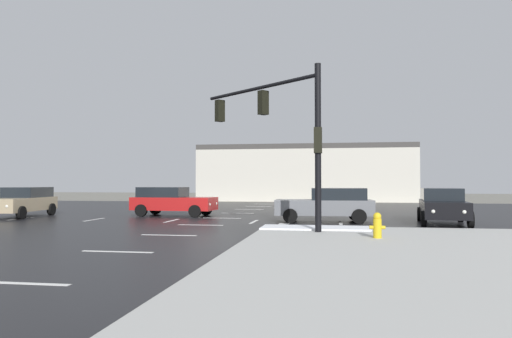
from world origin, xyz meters
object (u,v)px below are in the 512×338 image
sedan_red (171,201)px  sedan_black (443,205)px  fire_hydrant (377,225)px  traffic_signal_mast (282,122)px  sedan_grey (327,204)px  sedan_tan (23,201)px

sedan_red → sedan_black: size_ratio=0.99×
sedan_black → fire_hydrant: bearing=-19.2°
traffic_signal_mast → sedan_grey: (1.65, 4.57, -3.29)m
sedan_grey → sedan_black: same height
traffic_signal_mast → sedan_tan: size_ratio=1.27×
traffic_signal_mast → sedan_black: 8.69m
fire_hydrant → sedan_red: size_ratio=0.17×
fire_hydrant → sedan_tan: sedan_tan is taller
fire_hydrant → sedan_grey: sedan_grey is taller
fire_hydrant → sedan_red: sedan_red is taller
fire_hydrant → sedan_black: bearing=64.0°
traffic_signal_mast → sedan_grey: traffic_signal_mast is taller
fire_hydrant → sedan_tan: (-17.80, 7.96, 0.32)m
fire_hydrant → sedan_grey: size_ratio=0.17×
sedan_black → sedan_red: bearing=-94.8°
sedan_grey → sedan_tan: 16.19m
traffic_signal_mast → sedan_grey: size_ratio=1.28×
sedan_grey → sedan_black: bearing=174.8°
fire_hydrant → sedan_black: sedan_black is taller
sedan_tan → sedan_red: (7.63, 1.95, 0.00)m
sedan_red → sedan_black: bearing=-8.2°
sedan_tan → sedan_black: same height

